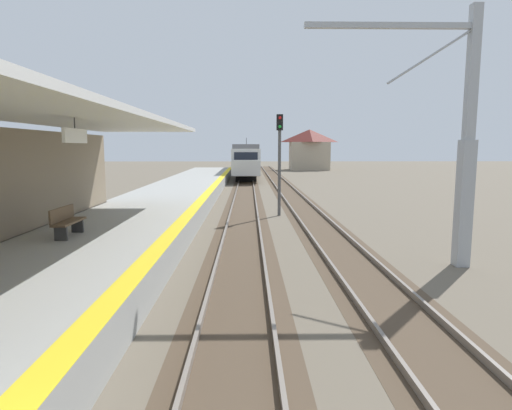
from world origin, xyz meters
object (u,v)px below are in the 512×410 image
object	(u,v)px
platform_bench	(67,221)
catenary_pylon_far_side	(457,145)
rail_signal_post	(280,154)
approaching_train	(246,159)
distant_trackside_house	(309,149)

from	to	relation	value
platform_bench	catenary_pylon_far_side	bearing A→B (deg)	-1.11
rail_signal_post	approaching_train	bearing A→B (deg)	93.64
approaching_train	distant_trackside_house	world-z (taller)	distant_trackside_house
approaching_train	catenary_pylon_far_side	bearing A→B (deg)	-80.74
catenary_pylon_far_side	distant_trackside_house	xyz separation A→B (m)	(3.65, 56.55, -0.27)
approaching_train	distant_trackside_house	xyz separation A→B (m)	(9.94, 17.95, 1.16)
distant_trackside_house	approaching_train	bearing A→B (deg)	-118.99
distant_trackside_house	platform_bench	bearing A→B (deg)	-105.02
platform_bench	approaching_train	bearing A→B (deg)	82.33
approaching_train	rail_signal_post	distance (m)	28.96
rail_signal_post	catenary_pylon_far_side	bearing A→B (deg)	-65.35
catenary_pylon_far_side	approaching_train	bearing A→B (deg)	99.26
catenary_pylon_far_side	platform_bench	bearing A→B (deg)	178.89
rail_signal_post	distant_trackside_house	world-z (taller)	distant_trackside_house
approaching_train	rail_signal_post	bearing A→B (deg)	-86.36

